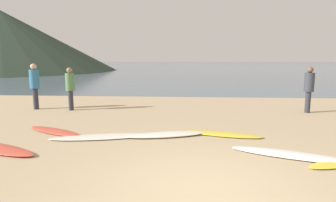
{
  "coord_description": "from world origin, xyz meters",
  "views": [
    {
      "loc": [
        -0.27,
        -4.09,
        2.08
      ],
      "look_at": [
        -0.89,
        5.32,
        0.6
      ],
      "focal_mm": 30.35,
      "sensor_mm": 36.0,
      "label": 1
    }
  ],
  "objects": [
    {
      "name": "person_2",
      "position": [
        4.25,
        6.68,
        1.01
      ],
      "size": [
        0.35,
        0.35,
        1.72
      ],
      "rotation": [
        0.0,
        0.0,
        3.0
      ],
      "color": "#2D2D38",
      "rests_on": "ground"
    },
    {
      "name": "surfboard_1",
      "position": [
        -3.9,
        3.31,
        0.04
      ],
      "size": [
        2.01,
        1.32,
        0.08
      ],
      "primitive_type": "ellipsoid",
      "rotation": [
        0.0,
        0.0,
        -0.47
      ],
      "color": "#D84C38",
      "rests_on": "ground"
    },
    {
      "name": "surfboard_5",
      "position": [
        1.95,
        1.77,
        0.04
      ],
      "size": [
        2.54,
        1.37,
        0.08
      ],
      "primitive_type": "ellipsoid",
      "rotation": [
        0.0,
        0.0,
        -0.36
      ],
      "color": "white",
      "rests_on": "ground"
    },
    {
      "name": "surfboard_3",
      "position": [
        -0.81,
        3.13,
        0.05
      ],
      "size": [
        2.18,
        1.03,
        0.1
      ],
      "primitive_type": "ellipsoid",
      "rotation": [
        0.0,
        0.0,
        0.26
      ],
      "color": "silver",
      "rests_on": "ground"
    },
    {
      "name": "surfboard_2",
      "position": [
        -2.46,
        2.88,
        0.03
      ],
      "size": [
        2.7,
        1.12,
        0.06
      ],
      "primitive_type": "ellipsoid",
      "rotation": [
        0.0,
        0.0,
        0.23
      ],
      "color": "silver",
      "rests_on": "ground"
    },
    {
      "name": "ground_plane",
      "position": [
        0.0,
        10.0,
        -0.1
      ],
      "size": [
        120.0,
        120.0,
        0.2
      ],
      "primitive_type": "cube",
      "color": "tan",
      "rests_on": "ground"
    },
    {
      "name": "ocean_water",
      "position": [
        0.0,
        60.56,
        0.0
      ],
      "size": [
        140.0,
        100.0,
        0.01
      ],
      "primitive_type": "cube",
      "color": "slate",
      "rests_on": "ground"
    },
    {
      "name": "headland_hill",
      "position": [
        -27.26,
        36.19,
        4.39
      ],
      "size": [
        32.78,
        32.78,
        8.79
      ],
      "primitive_type": "cone",
      "color": "#28382B",
      "rests_on": "ground"
    },
    {
      "name": "person_3",
      "position": [
        -4.78,
        6.58,
        0.98
      ],
      "size": [
        0.34,
        0.34,
        1.67
      ],
      "rotation": [
        0.0,
        0.0,
        3.57
      ],
      "color": "#2D2D38",
      "rests_on": "ground"
    },
    {
      "name": "person_0",
      "position": [
        -6.27,
        6.71,
        1.07
      ],
      "size": [
        0.37,
        0.37,
        1.81
      ],
      "rotation": [
        0.0,
        0.0,
        3.41
      ],
      "color": "#2D2D38",
      "rests_on": "ground"
    },
    {
      "name": "surfboard_4",
      "position": [
        0.71,
        3.33,
        0.03
      ],
      "size": [
        2.1,
        0.99,
        0.07
      ],
      "primitive_type": "ellipsoid",
      "rotation": [
        0.0,
        0.0,
        -0.25
      ],
      "color": "yellow",
      "rests_on": "ground"
    }
  ]
}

